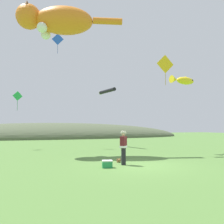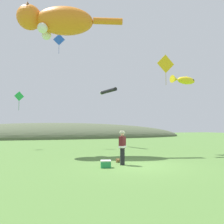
{
  "view_description": "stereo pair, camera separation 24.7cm",
  "coord_description": "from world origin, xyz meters",
  "px_view_note": "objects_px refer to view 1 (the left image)",
  "views": [
    {
      "loc": [
        -5.3,
        -10.11,
        1.95
      ],
      "look_at": [
        0.0,
        4.0,
        3.01
      ],
      "focal_mm": 35.0,
      "sensor_mm": 36.0,
      "label": 1
    },
    {
      "loc": [
        -5.07,
        -10.19,
        1.95
      ],
      "look_at": [
        0.0,
        4.0,
        3.01
      ],
      "focal_mm": 35.0,
      "sensor_mm": 36.0,
      "label": 2
    }
  ],
  "objects_px": {
    "kite_tube_streamer": "(107,91)",
    "kite_diamond_blue": "(58,39)",
    "festival_attendant": "(123,146)",
    "kite_diamond_gold": "(165,64)",
    "kite_giant_cat": "(57,21)",
    "kite_fish_windsock": "(183,80)",
    "kite_spool": "(119,160)",
    "picnic_cooler": "(107,164)",
    "kite_diamond_green": "(18,96)"
  },
  "relations": [
    {
      "from": "kite_diamond_green",
      "to": "picnic_cooler",
      "type": "bearing_deg",
      "value": -68.31
    },
    {
      "from": "kite_fish_windsock",
      "to": "kite_diamond_blue",
      "type": "distance_m",
      "value": 13.46
    },
    {
      "from": "kite_fish_windsock",
      "to": "kite_diamond_gold",
      "type": "bearing_deg",
      "value": -161.7
    },
    {
      "from": "festival_attendant",
      "to": "kite_diamond_blue",
      "type": "distance_m",
      "value": 16.02
    },
    {
      "from": "kite_spool",
      "to": "kite_diamond_blue",
      "type": "distance_m",
      "value": 15.98
    },
    {
      "from": "picnic_cooler",
      "to": "kite_giant_cat",
      "type": "relative_size",
      "value": 0.07
    },
    {
      "from": "kite_tube_streamer",
      "to": "kite_diamond_blue",
      "type": "height_order",
      "value": "kite_diamond_blue"
    },
    {
      "from": "kite_diamond_green",
      "to": "kite_diamond_gold",
      "type": "height_order",
      "value": "kite_diamond_gold"
    },
    {
      "from": "kite_fish_windsock",
      "to": "kite_tube_streamer",
      "type": "relative_size",
      "value": 0.84
    },
    {
      "from": "kite_diamond_green",
      "to": "kite_diamond_blue",
      "type": "distance_m",
      "value": 7.3
    },
    {
      "from": "kite_spool",
      "to": "kite_diamond_green",
      "type": "height_order",
      "value": "kite_diamond_green"
    },
    {
      "from": "kite_spool",
      "to": "kite_tube_streamer",
      "type": "bearing_deg",
      "value": 74.45
    },
    {
      "from": "festival_attendant",
      "to": "kite_diamond_gold",
      "type": "bearing_deg",
      "value": 32.8
    },
    {
      "from": "kite_fish_windsock",
      "to": "kite_diamond_gold",
      "type": "xyz_separation_m",
      "value": [
        -2.15,
        -0.71,
        0.92
      ]
    },
    {
      "from": "kite_spool",
      "to": "kite_diamond_green",
      "type": "bearing_deg",
      "value": 118.73
    },
    {
      "from": "kite_tube_streamer",
      "to": "kite_diamond_gold",
      "type": "distance_m",
      "value": 7.8
    },
    {
      "from": "kite_diamond_blue",
      "to": "kite_diamond_gold",
      "type": "relative_size",
      "value": 0.92
    },
    {
      "from": "kite_spool",
      "to": "kite_tube_streamer",
      "type": "relative_size",
      "value": 0.09
    },
    {
      "from": "kite_spool",
      "to": "kite_diamond_green",
      "type": "xyz_separation_m",
      "value": [
        -5.8,
        10.59,
        4.72
      ]
    },
    {
      "from": "kite_spool",
      "to": "kite_diamond_gold",
      "type": "height_order",
      "value": "kite_diamond_gold"
    },
    {
      "from": "festival_attendant",
      "to": "kite_giant_cat",
      "type": "relative_size",
      "value": 0.22
    },
    {
      "from": "kite_spool",
      "to": "picnic_cooler",
      "type": "relative_size",
      "value": 0.44
    },
    {
      "from": "kite_spool",
      "to": "picnic_cooler",
      "type": "bearing_deg",
      "value": -131.83
    },
    {
      "from": "festival_attendant",
      "to": "kite_spool",
      "type": "height_order",
      "value": "festival_attendant"
    },
    {
      "from": "kite_spool",
      "to": "kite_fish_windsock",
      "type": "bearing_deg",
      "value": 23.48
    },
    {
      "from": "kite_tube_streamer",
      "to": "kite_fish_windsock",
      "type": "bearing_deg",
      "value": -58.39
    },
    {
      "from": "festival_attendant",
      "to": "kite_spool",
      "type": "xyz_separation_m",
      "value": [
        0.05,
        0.81,
        -0.83
      ]
    },
    {
      "from": "kite_giant_cat",
      "to": "kite_fish_windsock",
      "type": "distance_m",
      "value": 11.0
    },
    {
      "from": "kite_giant_cat",
      "to": "festival_attendant",
      "type": "bearing_deg",
      "value": -65.03
    },
    {
      "from": "kite_fish_windsock",
      "to": "kite_tube_streamer",
      "type": "xyz_separation_m",
      "value": [
        -4.16,
        6.77,
        -0.05
      ]
    },
    {
      "from": "picnic_cooler",
      "to": "kite_diamond_green",
      "type": "relative_size",
      "value": 0.3
    },
    {
      "from": "kite_giant_cat",
      "to": "kite_fish_windsock",
      "type": "bearing_deg",
      "value": -13.59
    },
    {
      "from": "kite_diamond_gold",
      "to": "festival_attendant",
      "type": "bearing_deg",
      "value": -147.2
    },
    {
      "from": "kite_diamond_blue",
      "to": "kite_diamond_gold",
      "type": "xyz_separation_m",
      "value": [
        6.9,
        -9.11,
        -4.44
      ]
    },
    {
      "from": "kite_fish_windsock",
      "to": "kite_diamond_green",
      "type": "bearing_deg",
      "value": 149.06
    },
    {
      "from": "festival_attendant",
      "to": "kite_fish_windsock",
      "type": "bearing_deg",
      "value": 28.69
    },
    {
      "from": "kite_tube_streamer",
      "to": "kite_diamond_blue",
      "type": "relative_size",
      "value": 1.32
    },
    {
      "from": "picnic_cooler",
      "to": "kite_spool",
      "type": "bearing_deg",
      "value": 48.17
    },
    {
      "from": "festival_attendant",
      "to": "kite_diamond_blue",
      "type": "bearing_deg",
      "value": 99.84
    },
    {
      "from": "festival_attendant",
      "to": "kite_tube_streamer",
      "type": "height_order",
      "value": "kite_tube_streamer"
    },
    {
      "from": "kite_fish_windsock",
      "to": "kite_diamond_blue",
      "type": "bearing_deg",
      "value": 137.11
    },
    {
      "from": "kite_fish_windsock",
      "to": "kite_diamond_green",
      "type": "height_order",
      "value": "kite_fish_windsock"
    },
    {
      "from": "kite_fish_windsock",
      "to": "picnic_cooler",
      "type": "bearing_deg",
      "value": -152.13
    },
    {
      "from": "kite_tube_streamer",
      "to": "kite_diamond_green",
      "type": "distance_m",
      "value": 8.6
    },
    {
      "from": "kite_giant_cat",
      "to": "kite_spool",
      "type": "bearing_deg",
      "value": -61.39
    },
    {
      "from": "kite_giant_cat",
      "to": "kite_tube_streamer",
      "type": "relative_size",
      "value": 2.8
    },
    {
      "from": "kite_tube_streamer",
      "to": "kite_diamond_blue",
      "type": "bearing_deg",
      "value": 161.46
    },
    {
      "from": "picnic_cooler",
      "to": "kite_fish_windsock",
      "type": "xyz_separation_m",
      "value": [
        7.98,
        4.22,
        5.57
      ]
    },
    {
      "from": "festival_attendant",
      "to": "kite_diamond_gold",
      "type": "distance_m",
      "value": 8.07
    },
    {
      "from": "picnic_cooler",
      "to": "kite_giant_cat",
      "type": "distance_m",
      "value": 12.09
    }
  ]
}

